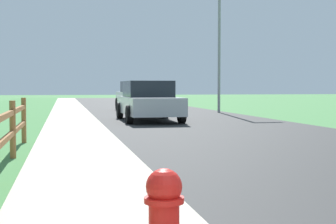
% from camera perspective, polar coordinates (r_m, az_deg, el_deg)
% --- Properties ---
extents(ground_plane, '(120.00, 120.00, 0.00)m').
position_cam_1_polar(ground_plane, '(26.41, -8.86, -0.03)').
color(ground_plane, '#437D42').
extents(road_asphalt, '(7.00, 66.00, 0.01)m').
position_cam_1_polar(road_asphalt, '(28.78, -2.09, 0.25)').
color(road_asphalt, '#303030').
rests_on(road_asphalt, ground).
extents(curb_concrete, '(6.00, 66.00, 0.01)m').
position_cam_1_polar(curb_concrete, '(28.42, -15.11, 0.12)').
color(curb_concrete, '#BAB29D').
rests_on(curb_concrete, ground).
extents(grass_verge, '(5.00, 66.00, 0.00)m').
position_cam_1_polar(grass_verge, '(28.55, -18.12, 0.09)').
color(grass_verge, '#437D42').
rests_on(grass_verge, ground).
extents(parked_suv_silver, '(2.12, 4.88, 1.54)m').
position_cam_1_polar(parked_suv_silver, '(19.41, -2.24, 1.26)').
color(parked_suv_silver, '#B7BABF').
rests_on(parked_suv_silver, ground).
extents(parked_car_white, '(2.09, 4.38, 1.63)m').
position_cam_1_polar(parked_car_white, '(27.49, -3.51, 1.80)').
color(parked_car_white, white).
rests_on(parked_car_white, ground).
extents(street_lamp, '(1.17, 0.20, 7.25)m').
position_cam_1_polar(street_lamp, '(26.06, 6.04, 9.30)').
color(street_lamp, gray).
rests_on(street_lamp, ground).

